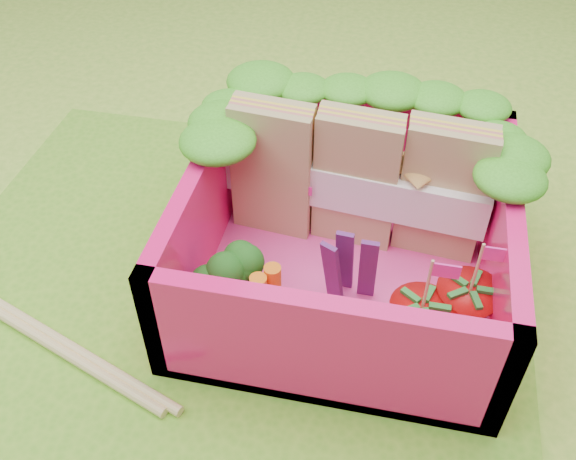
{
  "coord_description": "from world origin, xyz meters",
  "views": [
    {
      "loc": [
        0.65,
        -1.68,
        2.14
      ],
      "look_at": [
        0.25,
        0.26,
        0.28
      ],
      "focal_mm": 40.0,
      "sensor_mm": 36.0,
      "label": 1
    }
  ],
  "objects_px": {
    "strawberry_left": "(418,326)",
    "strawberry_right": "(465,311)",
    "broccoli": "(228,276)",
    "sandwich_stack": "(357,180)",
    "bento_box": "(346,234)"
  },
  "relations": [
    {
      "from": "strawberry_right",
      "to": "broccoli",
      "type": "bearing_deg",
      "value": -176.63
    },
    {
      "from": "broccoli",
      "to": "strawberry_right",
      "type": "height_order",
      "value": "strawberry_right"
    },
    {
      "from": "bento_box",
      "to": "sandwich_stack",
      "type": "distance_m",
      "value": 0.27
    },
    {
      "from": "sandwich_stack",
      "to": "strawberry_right",
      "type": "relative_size",
      "value": 2.36
    },
    {
      "from": "bento_box",
      "to": "broccoli",
      "type": "distance_m",
      "value": 0.52
    },
    {
      "from": "broccoli",
      "to": "strawberry_right",
      "type": "distance_m",
      "value": 0.93
    },
    {
      "from": "bento_box",
      "to": "sandwich_stack",
      "type": "relative_size",
      "value": 1.12
    },
    {
      "from": "broccoli",
      "to": "strawberry_left",
      "type": "relative_size",
      "value": 0.66
    },
    {
      "from": "strawberry_left",
      "to": "strawberry_right",
      "type": "xyz_separation_m",
      "value": [
        0.17,
        0.11,
        0.0
      ]
    },
    {
      "from": "strawberry_left",
      "to": "strawberry_right",
      "type": "height_order",
      "value": "strawberry_right"
    },
    {
      "from": "sandwich_stack",
      "to": "bento_box",
      "type": "bearing_deg",
      "value": -91.15
    },
    {
      "from": "sandwich_stack",
      "to": "strawberry_left",
      "type": "height_order",
      "value": "sandwich_stack"
    },
    {
      "from": "sandwich_stack",
      "to": "strawberry_left",
      "type": "relative_size",
      "value": 2.39
    },
    {
      "from": "sandwich_stack",
      "to": "strawberry_left",
      "type": "bearing_deg",
      "value": -61.56
    },
    {
      "from": "sandwich_stack",
      "to": "strawberry_right",
      "type": "distance_m",
      "value": 0.72
    }
  ]
}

